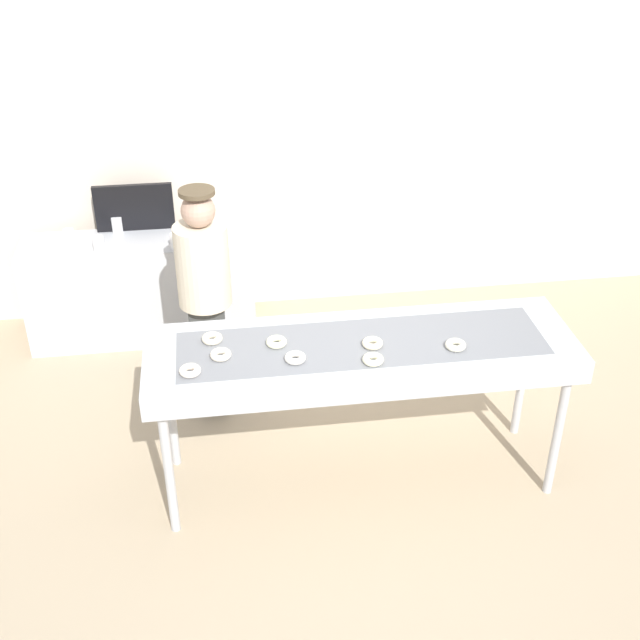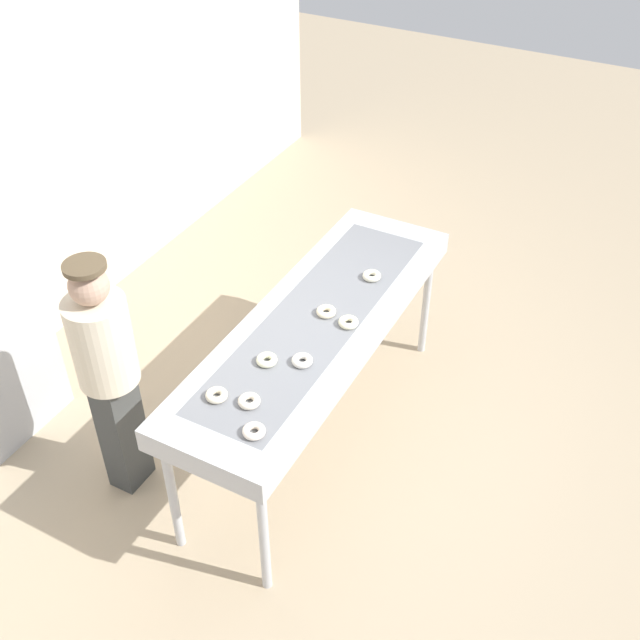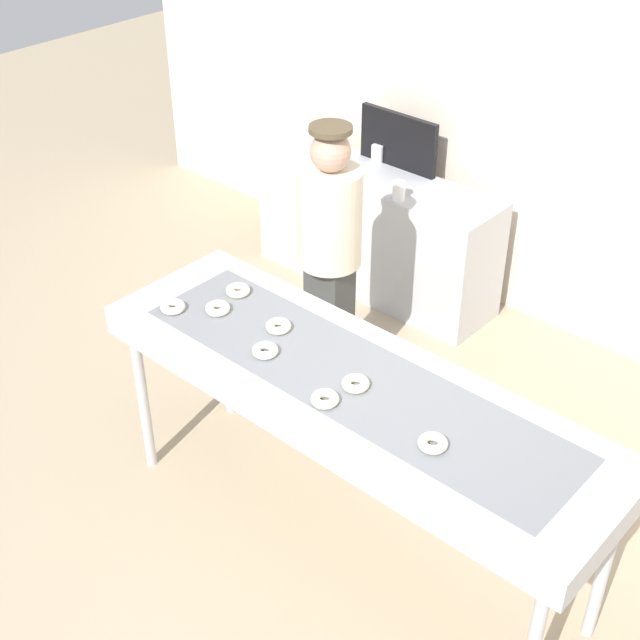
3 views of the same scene
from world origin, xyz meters
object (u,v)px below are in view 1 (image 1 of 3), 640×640
Objects in this scene: sugar_donut_2 at (373,359)px; paper_cup_2 at (69,237)px; paper_cup_1 at (99,244)px; sugar_donut_3 at (276,342)px; prep_counter at (142,288)px; menu_display at (134,207)px; sugar_donut_7 at (221,355)px; sugar_donut_5 at (456,345)px; sugar_donut_4 at (190,371)px; paper_cup_3 at (176,241)px; sugar_donut_1 at (212,338)px; sugar_donut_0 at (372,343)px; worker_baker at (205,291)px; sugar_donut_6 at (295,358)px; fryer_conveyor at (362,355)px; paper_cup_0 at (117,225)px.

sugar_donut_2 is 2.89m from paper_cup_2.
sugar_donut_2 is 0.98× the size of paper_cup_1.
sugar_donut_2 is at bearing -26.28° from sugar_donut_3.
sugar_donut_3 is at bearing -64.28° from prep_counter.
prep_counter is at bearing -90.00° from menu_display.
sugar_donut_2 is 1.00× the size of sugar_donut_7.
paper_cup_1 is (-2.19, 1.92, -0.13)m from sugar_donut_5.
sugar_donut_4 reaches higher than paper_cup_3.
sugar_donut_2 is 2.27m from paper_cup_3.
sugar_donut_1 is 0.18m from sugar_donut_7.
worker_baker reaches higher than sugar_donut_0.
sugar_donut_1 is 1.00× the size of sugar_donut_6.
sugar_donut_7 is (-0.81, -0.03, 0.10)m from fryer_conveyor.
menu_display is at bearing 100.30° from sugar_donut_4.
sugar_donut_7 is 0.07× the size of prep_counter.
sugar_donut_0 and sugar_donut_6 have the same top height.
sugar_donut_7 is 0.20× the size of menu_display.
fryer_conveyor reaches higher than paper_cup_2.
sugar_donut_4 is (-1.04, -0.13, 0.00)m from sugar_donut_0.
sugar_donut_6 is at bearing -56.65° from paper_cup_1.
prep_counter is (-1.46, 1.99, -0.61)m from sugar_donut_0.
sugar_donut_7 reaches higher than paper_cup_0.
sugar_donut_0 is at bearing 169.54° from sugar_donut_5.
sugar_donut_3 and sugar_donut_4 have the same top height.
worker_baker is at bearing -68.06° from menu_display.
sugar_donut_1 is 0.53m from sugar_donut_6.
sugar_donut_1 reaches higher than paper_cup_2.
sugar_donut_0 is at bearing -46.80° from paper_cup_1.
sugar_donut_5 is (1.38, -0.27, 0.00)m from sugar_donut_1.
sugar_donut_4 is at bearing -70.89° from paper_cup_1.
sugar_donut_5 is at bearing -10.46° from sugar_donut_0.
sugar_donut_2 is (0.88, -0.35, 0.00)m from sugar_donut_1.
sugar_donut_3 reaches higher than fryer_conveyor.
sugar_donut_6 reaches higher than fryer_conveyor.
fryer_conveyor is 20.83× the size of sugar_donut_4.
sugar_donut_0 and sugar_donut_3 have the same top height.
prep_counter is 0.64m from menu_display.
sugar_donut_5 is 1.73m from worker_baker.
fryer_conveyor is 20.50× the size of paper_cup_0.
menu_display is (-0.92, 2.10, -0.00)m from sugar_donut_3.
sugar_donut_7 is at bearing -74.84° from menu_display.
menu_display is (-1.00, 2.28, -0.00)m from sugar_donut_6.
sugar_donut_7 is at bearing -65.02° from paper_cup_1.
sugar_donut_3 is 1.00× the size of sugar_donut_7.
menu_display reaches higher than paper_cup_2.
worker_baker is at bearing 94.83° from sugar_donut_7.
paper_cup_0 is 0.34m from paper_cup_1.
paper_cup_1 is at bearing 109.11° from sugar_donut_4.
paper_cup_1 and paper_cup_3 have the same top height.
paper_cup_2 is at bearing -62.08° from worker_baker.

